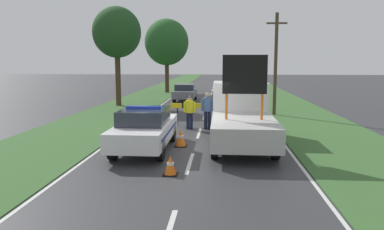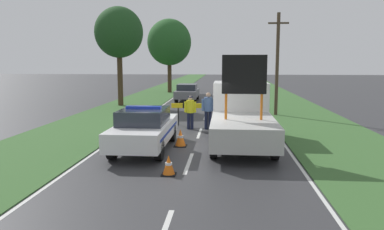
{
  "view_description": "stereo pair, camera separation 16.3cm",
  "coord_description": "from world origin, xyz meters",
  "px_view_note": "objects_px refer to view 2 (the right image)",
  "views": [
    {
      "loc": [
        0.96,
        -13.68,
        3.21
      ],
      "look_at": [
        -0.17,
        1.03,
        1.1
      ],
      "focal_mm": 35.0,
      "sensor_mm": 36.0,
      "label": 1
    },
    {
      "loc": [
        1.12,
        -13.67,
        3.21
      ],
      "look_at": [
        -0.17,
        1.03,
        1.1
      ],
      "focal_mm": 35.0,
      "sensor_mm": 36.0,
      "label": 2
    }
  ],
  "objects_px": {
    "police_car": "(145,128)",
    "queued_car_van_white": "(236,101)",
    "road_barrier": "(206,107)",
    "police_officer": "(190,109)",
    "roadside_tree_near_left": "(119,33)",
    "roadside_tree_near_right": "(169,42)",
    "pedestrian_civilian": "(208,108)",
    "utility_pole": "(277,63)",
    "traffic_cone_near_police": "(180,138)",
    "traffic_cone_centre_front": "(169,165)",
    "work_truck": "(241,114)",
    "queued_car_suv_grey": "(187,92)"
  },
  "relations": [
    {
      "from": "traffic_cone_centre_front",
      "to": "roadside_tree_near_left",
      "type": "xyz_separation_m",
      "value": [
        -6.04,
        16.47,
        4.96
      ]
    },
    {
      "from": "road_barrier",
      "to": "traffic_cone_near_police",
      "type": "bearing_deg",
      "value": -101.48
    },
    {
      "from": "roadside_tree_near_right",
      "to": "pedestrian_civilian",
      "type": "bearing_deg",
      "value": -76.69
    },
    {
      "from": "traffic_cone_near_police",
      "to": "queued_car_van_white",
      "type": "bearing_deg",
      "value": 75.98
    },
    {
      "from": "police_car",
      "to": "queued_car_van_white",
      "type": "bearing_deg",
      "value": 73.83
    },
    {
      "from": "traffic_cone_near_police",
      "to": "queued_car_suv_grey",
      "type": "xyz_separation_m",
      "value": [
        -1.41,
        16.57,
        0.4
      ]
    },
    {
      "from": "road_barrier",
      "to": "roadside_tree_near_left",
      "type": "bearing_deg",
      "value": 126.67
    },
    {
      "from": "roadside_tree_near_right",
      "to": "traffic_cone_centre_front",
      "type": "bearing_deg",
      "value": -81.63
    },
    {
      "from": "work_truck",
      "to": "queued_car_van_white",
      "type": "xyz_separation_m",
      "value": [
        0.05,
        8.66,
        -0.37
      ]
    },
    {
      "from": "queued_car_van_white",
      "to": "roadside_tree_near_left",
      "type": "distance_m",
      "value": 10.01
    },
    {
      "from": "road_barrier",
      "to": "queued_car_suv_grey",
      "type": "bearing_deg",
      "value": 97.53
    },
    {
      "from": "police_car",
      "to": "queued_car_van_white",
      "type": "xyz_separation_m",
      "value": [
        3.61,
        10.18,
        -0.03
      ]
    },
    {
      "from": "police_officer",
      "to": "roadside_tree_near_right",
      "type": "bearing_deg",
      "value": -81.55
    },
    {
      "from": "traffic_cone_centre_front",
      "to": "roadside_tree_near_right",
      "type": "height_order",
      "value": "roadside_tree_near_right"
    },
    {
      "from": "road_barrier",
      "to": "utility_pole",
      "type": "relative_size",
      "value": 0.58
    },
    {
      "from": "work_truck",
      "to": "queued_car_suv_grey",
      "type": "bearing_deg",
      "value": -79.77
    },
    {
      "from": "police_car",
      "to": "utility_pole",
      "type": "xyz_separation_m",
      "value": [
        5.97,
        9.48,
        2.34
      ]
    },
    {
      "from": "work_truck",
      "to": "traffic_cone_near_police",
      "type": "xyz_separation_m",
      "value": [
        -2.33,
        -0.87,
        -0.81
      ]
    },
    {
      "from": "police_car",
      "to": "roadside_tree_near_right",
      "type": "xyz_separation_m",
      "value": [
        -2.84,
        25.33,
        4.36
      ]
    },
    {
      "from": "traffic_cone_centre_front",
      "to": "queued_car_van_white",
      "type": "bearing_deg",
      "value": 80.18
    },
    {
      "from": "roadside_tree_near_right",
      "to": "utility_pole",
      "type": "distance_m",
      "value": 18.25
    },
    {
      "from": "road_barrier",
      "to": "roadside_tree_near_left",
      "type": "xyz_separation_m",
      "value": [
        -6.67,
        8.14,
        4.3
      ]
    },
    {
      "from": "road_barrier",
      "to": "police_officer",
      "type": "distance_m",
      "value": 1.21
    },
    {
      "from": "police_car",
      "to": "queued_car_suv_grey",
      "type": "xyz_separation_m",
      "value": [
        -0.18,
        17.23,
        -0.07
      ]
    },
    {
      "from": "roadside_tree_near_right",
      "to": "police_officer",
      "type": "bearing_deg",
      "value": -78.93
    },
    {
      "from": "roadside_tree_near_left",
      "to": "traffic_cone_centre_front",
      "type": "bearing_deg",
      "value": -69.86
    },
    {
      "from": "police_officer",
      "to": "roadside_tree_near_left",
      "type": "xyz_separation_m",
      "value": [
        -5.98,
        9.14,
        4.29
      ]
    },
    {
      "from": "police_car",
      "to": "pedestrian_civilian",
      "type": "height_order",
      "value": "pedestrian_civilian"
    },
    {
      "from": "police_car",
      "to": "utility_pole",
      "type": "bearing_deg",
      "value": 61.14
    },
    {
      "from": "police_officer",
      "to": "queued_car_van_white",
      "type": "relative_size",
      "value": 0.36
    },
    {
      "from": "queued_car_van_white",
      "to": "roadside_tree_near_right",
      "type": "height_order",
      "value": "roadside_tree_near_right"
    },
    {
      "from": "utility_pole",
      "to": "roadside_tree_near_right",
      "type": "bearing_deg",
      "value": 119.07
    },
    {
      "from": "road_barrier",
      "to": "traffic_cone_near_police",
      "type": "relative_size",
      "value": 5.23
    },
    {
      "from": "police_officer",
      "to": "queued_car_suv_grey",
      "type": "xyz_separation_m",
      "value": [
        -1.45,
        12.88,
        -0.23
      ]
    },
    {
      "from": "police_car",
      "to": "traffic_cone_near_police",
      "type": "height_order",
      "value": "police_car"
    },
    {
      "from": "queued_car_van_white",
      "to": "roadside_tree_near_left",
      "type": "bearing_deg",
      "value": -21.6
    },
    {
      "from": "police_car",
      "to": "queued_car_van_white",
      "type": "distance_m",
      "value": 10.81
    },
    {
      "from": "road_barrier",
      "to": "queued_car_van_white",
      "type": "bearing_deg",
      "value": 68.49
    },
    {
      "from": "pedestrian_civilian",
      "to": "queued_car_van_white",
      "type": "relative_size",
      "value": 0.4
    },
    {
      "from": "roadside_tree_near_right",
      "to": "work_truck",
      "type": "bearing_deg",
      "value": -74.96
    },
    {
      "from": "police_car",
      "to": "pedestrian_civilian",
      "type": "bearing_deg",
      "value": 67.5
    },
    {
      "from": "pedestrian_civilian",
      "to": "traffic_cone_centre_front",
      "type": "height_order",
      "value": "pedestrian_civilian"
    },
    {
      "from": "road_barrier",
      "to": "police_officer",
      "type": "height_order",
      "value": "police_officer"
    },
    {
      "from": "traffic_cone_near_police",
      "to": "roadside_tree_near_right",
      "type": "distance_m",
      "value": 25.47
    },
    {
      "from": "road_barrier",
      "to": "police_officer",
      "type": "xyz_separation_m",
      "value": [
        -0.69,
        -1.0,
        0.0
      ]
    },
    {
      "from": "traffic_cone_near_police",
      "to": "roadside_tree_near_right",
      "type": "height_order",
      "value": "roadside_tree_near_right"
    },
    {
      "from": "queued_car_van_white",
      "to": "utility_pole",
      "type": "distance_m",
      "value": 3.42
    },
    {
      "from": "work_truck",
      "to": "roadside_tree_near_left",
      "type": "height_order",
      "value": "roadside_tree_near_left"
    },
    {
      "from": "road_barrier",
      "to": "queued_car_suv_grey",
      "type": "distance_m",
      "value": 12.08
    },
    {
      "from": "traffic_cone_near_police",
      "to": "utility_pole",
      "type": "height_order",
      "value": "utility_pole"
    }
  ]
}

